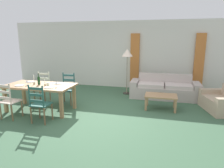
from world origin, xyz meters
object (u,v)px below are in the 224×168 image
Objects in this scene: wine_glass_near_left at (27,81)px; armchair_upholstered at (223,103)px; dining_chair_far_left at (43,87)px; coffee_table at (161,97)px; wine_bottle at (39,80)px; coffee_cup_primary at (48,84)px; wine_glass_near_right at (56,83)px; dining_chair_far_right at (68,89)px; couch at (164,89)px; dining_table at (40,88)px; dining_chair_near_left at (9,101)px; dining_chair_near_right at (40,104)px; standing_lamp at (127,56)px.

armchair_upholstered is at bearing 14.53° from wine_glass_near_left.
dining_chair_far_left is 1.01m from wine_glass_near_left.
armchair_upholstered is at bearing 8.86° from coffee_table.
armchair_upholstered is at bearing 13.69° from wine_bottle.
dining_chair_far_left is 10.67× the size of coffee_cup_primary.
dining_chair_far_right is at bearing 99.28° from wine_glass_near_right.
couch is 2.54× the size of coffee_table.
wine_glass_near_right is at bearing -41.20° from dining_chair_far_left.
wine_glass_near_left is at bearing -128.62° from dining_chair_far_right.
dining_chair_near_left is at bearing -119.49° from dining_table.
coffee_cup_primary reaches higher than dining_table.
dining_chair_far_right is 0.94m from coffee_cup_primary.
wine_glass_near_left is 0.07× the size of couch.
armchair_upholstered is (5.02, 1.22, -0.62)m from wine_bottle.
wine_glass_near_right is 0.18× the size of coffee_table.
couch is at bearing 45.41° from dining_chair_near_right.
dining_chair_far_right is 3.04× the size of wine_bottle.
dining_chair_far_left is 5.46m from armchair_upholstered.
wine_glass_near_right is at bearing 80.34° from dining_chair_near_right.
dining_chair_near_left is at bearing -101.66° from wine_glass_near_left.
wine_bottle is 0.36m from coffee_cup_primary.
wine_glass_near_right is (0.88, 0.01, 0.00)m from wine_glass_near_left.
standing_lamp reaches higher than wine_glass_near_right.
wine_glass_near_right is at bearing -80.72° from dining_chair_far_right.
dining_chair_near_right is 3.60m from standing_lamp.
dining_chair_far_left is at bearing 91.08° from dining_chair_near_left.
dining_chair_far_left is at bearing -177.15° from coffee_table.
dining_chair_near_left is 5.76m from armchair_upholstered.
dining_chair_far_left is 0.59× the size of standing_lamp.
couch is 1.87m from armchair_upholstered.
standing_lamp is (-2.97, 1.13, 1.16)m from armchair_upholstered.
dining_table is 1.98× the size of dining_chair_far_right.
dining_chair_near_right is 1.00× the size of dining_chair_far_left.
dining_table is 0.83× the size of couch.
couch is at bearing 149.59° from armchair_upholstered.
wine_glass_near_left is 0.61m from coffee_cup_primary.
wine_bottle is 3.48m from coffee_table.
dining_chair_far_left reaches higher than wine_glass_near_right.
dining_chair_far_left is at bearing -179.87° from dining_chair_far_right.
dining_chair_near_right is 3.29m from coffee_table.
standing_lamp reaches higher than coffee_table.
dining_chair_far_right is at bearing 81.79° from coffee_cup_primary.
dining_chair_far_left is at bearing 131.03° from coffee_cup_primary.
wine_bottle is (-0.47, -0.77, 0.39)m from dining_chair_far_right.
coffee_cup_primary is at bearing 41.22° from dining_chair_near_left.
wine_glass_near_right reaches higher than couch.
coffee_cup_primary is (0.34, -0.10, -0.07)m from wine_bottle.
wine_bottle reaches higher than dining_chair_near_left.
dining_table is at bearing 168.38° from wine_glass_near_right.
dining_chair_near_left is (-0.41, -0.73, -0.19)m from dining_table.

